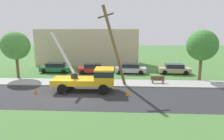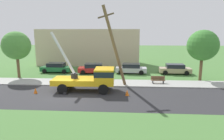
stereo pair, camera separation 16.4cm
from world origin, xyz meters
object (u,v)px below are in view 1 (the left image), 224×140
object	(u,v)px
parked_sedan_red	(93,69)
parked_sedan_tan	(174,69)
utility_truck	(92,77)
traffic_cone_behind	(35,91)
leaning_utility_pole	(114,46)
roadside_tree_near	(202,45)
parked_sedan_green	(56,68)
park_bench	(158,80)
roadside_tree_far	(16,46)
traffic_cone_ahead	(127,93)
parked_sedan_silver	(131,69)

from	to	relation	value
parked_sedan_red	parked_sedan_tan	world-z (taller)	same
utility_truck	traffic_cone_behind	size ratio (longest dim) A/B	12.19
utility_truck	leaning_utility_pole	world-z (taller)	leaning_utility_pole
roadside_tree_near	parked_sedan_green	bearing A→B (deg)	169.08
traffic_cone_behind	parked_sedan_tan	bearing A→B (deg)	32.76
park_bench	parked_sedan_red	bearing A→B (deg)	146.79
parked_sedan_red	park_bench	bearing A→B (deg)	-33.21
utility_truck	roadside_tree_far	distance (m)	12.21
leaning_utility_pole	parked_sedan_green	xyz separation A→B (m)	(-9.06, 7.40, -3.74)
traffic_cone_ahead	parked_sedan_red	xyz separation A→B (m)	(-4.75, 10.00, 0.43)
roadside_tree_near	roadside_tree_far	world-z (taller)	roadside_tree_near
traffic_cone_behind	roadside_tree_far	world-z (taller)	roadside_tree_far
park_bench	utility_truck	bearing A→B (deg)	-156.18
traffic_cone_ahead	parked_sedan_green	bearing A→B (deg)	135.17
leaning_utility_pole	parked_sedan_silver	distance (m)	8.48
traffic_cone_behind	parked_sedan_green	distance (m)	10.38
parked_sedan_tan	roadside_tree_far	size ratio (longest dim) A/B	0.74
parked_sedan_tan	roadside_tree_near	xyz separation A→B (m)	(2.19, -3.76, 3.62)
traffic_cone_behind	roadside_tree_far	distance (m)	9.26
traffic_cone_behind	traffic_cone_ahead	bearing A→B (deg)	-0.67
parked_sedan_red	roadside_tree_far	world-z (taller)	roadside_tree_far
traffic_cone_ahead	parked_sedan_tan	bearing A→B (deg)	56.17
parked_sedan_silver	park_bench	world-z (taller)	parked_sedan_silver
leaning_utility_pole	roadside_tree_near	bearing A→B (deg)	19.03
utility_truck	parked_sedan_red	xyz separation A→B (m)	(-1.16, 8.65, -0.70)
traffic_cone_ahead	parked_sedan_red	world-z (taller)	parked_sedan_red
park_bench	traffic_cone_ahead	bearing A→B (deg)	-128.60
parked_sedan_tan	parked_sedan_silver	bearing A→B (deg)	-179.46
traffic_cone_behind	parked_sedan_tan	size ratio (longest dim) A/B	0.13
utility_truck	park_bench	bearing A→B (deg)	23.82
traffic_cone_behind	parked_sedan_silver	bearing A→B (deg)	46.52
parked_sedan_silver	parked_sedan_tan	distance (m)	6.27
parked_sedan_tan	park_bench	size ratio (longest dim) A/B	2.80
park_bench	roadside_tree_far	distance (m)	18.33
parked_sedan_red	park_bench	world-z (taller)	parked_sedan_red
parked_sedan_green	roadside_tree_near	bearing A→B (deg)	-10.92
leaning_utility_pole	parked_sedan_red	xyz separation A→B (m)	(-3.37, 7.03, -3.74)
parked_sedan_red	roadside_tree_far	distance (m)	10.61
utility_truck	parked_sedan_red	distance (m)	8.76
roadside_tree_near	traffic_cone_behind	bearing A→B (deg)	-160.29
leaning_utility_pole	traffic_cone_behind	world-z (taller)	leaning_utility_pole
roadside_tree_near	utility_truck	bearing A→B (deg)	-157.58
parked_sedan_red	parked_sedan_tan	xyz separation A→B (m)	(11.69, 0.36, 0.00)
parked_sedan_tan	roadside_tree_far	distance (m)	21.75
leaning_utility_pole	parked_sedan_red	world-z (taller)	leaning_utility_pole
traffic_cone_ahead	parked_sedan_green	world-z (taller)	parked_sedan_green
traffic_cone_behind	parked_sedan_silver	xyz separation A→B (m)	(9.67, 10.20, 0.43)
parked_sedan_silver	parked_sedan_red	bearing A→B (deg)	-176.83
park_bench	roadside_tree_far	world-z (taller)	roadside_tree_far
leaning_utility_pole	parked_sedan_green	world-z (taller)	leaning_utility_pole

